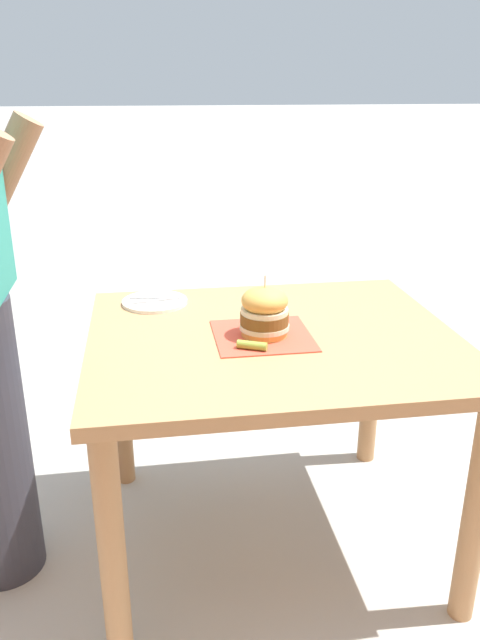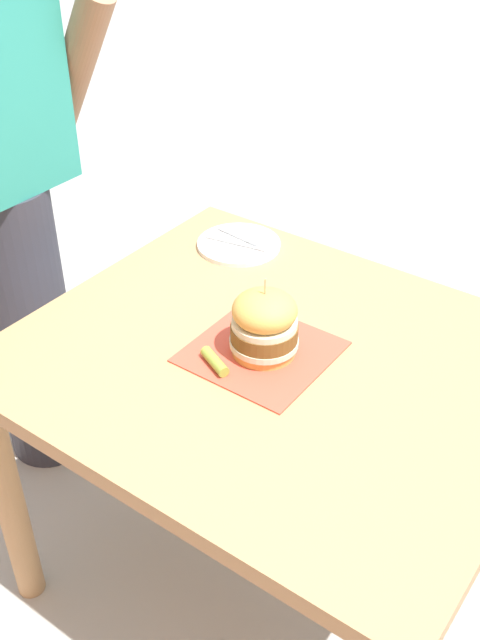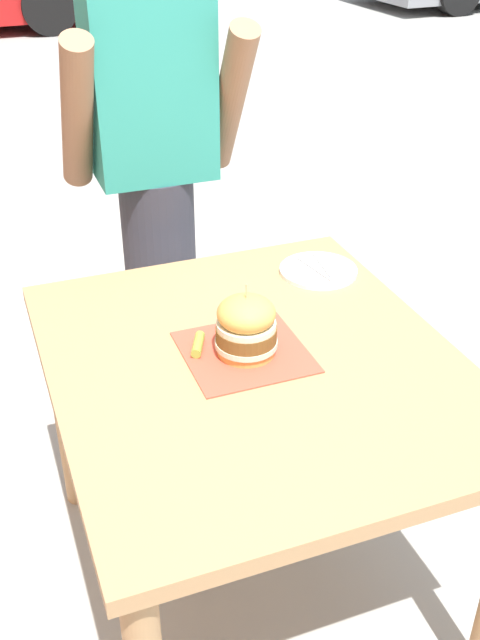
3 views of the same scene
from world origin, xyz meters
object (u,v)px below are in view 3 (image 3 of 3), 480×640
patio_table (255,398)px  pickle_spear (198,344)px  sandwich (246,326)px  diner_across_table (156,180)px  side_plate_with_forks (318,270)px

patio_table → pickle_spear: size_ratio=12.89×
sandwich → diner_across_table: size_ratio=0.11×
patio_table → sandwich: size_ratio=5.99×
side_plate_with_forks → diner_across_table: diner_across_table is taller
pickle_spear → diner_across_table: bearing=81.7°
patio_table → sandwich: 0.19m
patio_table → side_plate_with_forks: side_plate_with_forks is taller
pickle_spear → sandwich: bearing=-28.1°
patio_table → sandwich: sandwich is taller
diner_across_table → sandwich: bearing=-90.8°
patio_table → sandwich: (-0.01, 0.03, 0.19)m
side_plate_with_forks → pickle_spear: bearing=-149.6°
pickle_spear → side_plate_with_forks: bearing=30.4°
patio_table → diner_across_table: 0.89m
patio_table → pickle_spear: (-0.11, 0.08, 0.13)m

